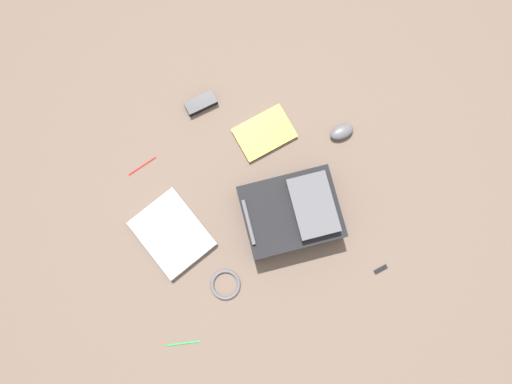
# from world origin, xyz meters

# --- Properties ---
(ground_plane) EXTENTS (3.89, 3.89, 0.00)m
(ground_plane) POSITION_xyz_m (0.00, 0.00, 0.00)
(ground_plane) COLOR brown
(backpack) EXTENTS (0.35, 0.42, 0.16)m
(backpack) POSITION_xyz_m (-0.12, -0.06, 0.07)
(backpack) COLOR black
(backpack) RESTS_ON ground_plane
(laptop) EXTENTS (0.37, 0.33, 0.03)m
(laptop) POSITION_xyz_m (-0.02, 0.44, 0.02)
(laptop) COLOR #929296
(laptop) RESTS_ON ground_plane
(book_comic) EXTENTS (0.20, 0.27, 0.02)m
(book_comic) POSITION_xyz_m (0.25, -0.08, 0.01)
(book_comic) COLOR silver
(book_comic) RESTS_ON ground_plane
(computer_mouse) EXTENTS (0.07, 0.11, 0.04)m
(computer_mouse) POSITION_xyz_m (0.14, -0.40, 0.02)
(computer_mouse) COLOR #4C4C51
(computer_mouse) RESTS_ON ground_plane
(cable_coil) EXTENTS (0.13, 0.13, 0.01)m
(cable_coil) POSITION_xyz_m (-0.30, 0.30, 0.01)
(cable_coil) COLOR #4C4C51
(cable_coil) RESTS_ON ground_plane
(power_brick) EXTENTS (0.08, 0.14, 0.03)m
(power_brick) POSITION_xyz_m (0.48, 0.13, 0.02)
(power_brick) COLOR black
(power_brick) RESTS_ON ground_plane
(pen_black) EXTENTS (0.04, 0.14, 0.01)m
(pen_black) POSITION_xyz_m (0.31, 0.47, 0.00)
(pen_black) COLOR red
(pen_black) RESTS_ON ground_plane
(pen_blue) EXTENTS (0.04, 0.13, 0.01)m
(pen_blue) POSITION_xyz_m (-0.46, 0.55, 0.00)
(pen_blue) COLOR #198C33
(pen_blue) RESTS_ON ground_plane
(usb_stick) EXTENTS (0.02, 0.06, 0.01)m
(usb_stick) POSITION_xyz_m (-0.47, -0.33, 0.00)
(usb_stick) COLOR black
(usb_stick) RESTS_ON ground_plane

